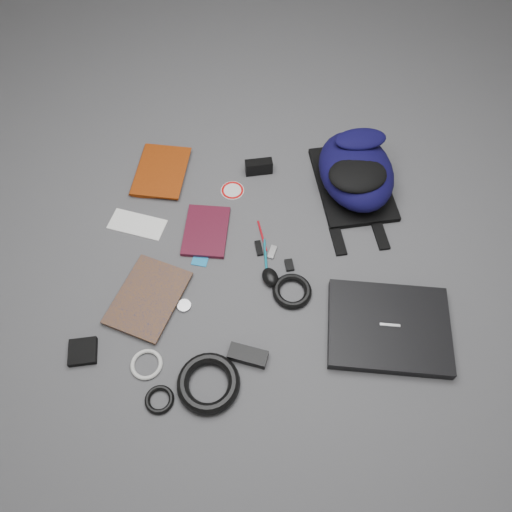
{
  "coord_description": "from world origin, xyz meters",
  "views": [
    {
      "loc": [
        -0.0,
        -0.88,
        1.48
      ],
      "look_at": [
        0.0,
        0.0,
        0.02
      ],
      "focal_mm": 35.0,
      "sensor_mm": 36.0,
      "label": 1
    }
  ],
  "objects_px": {
    "compact_camera": "(259,167)",
    "power_brick": "(248,355)",
    "pouch": "(83,352)",
    "textbook_red": "(137,169)",
    "comic_book": "(122,288)",
    "mouse": "(270,277)",
    "backpack": "(356,171)",
    "dvd_case": "(206,231)",
    "laptop": "(389,327)"
  },
  "relations": [
    {
      "from": "power_brick",
      "to": "pouch",
      "type": "height_order",
      "value": "power_brick"
    },
    {
      "from": "textbook_red",
      "to": "mouse",
      "type": "distance_m",
      "value": 0.69
    },
    {
      "from": "backpack",
      "to": "compact_camera",
      "type": "height_order",
      "value": "backpack"
    },
    {
      "from": "textbook_red",
      "to": "mouse",
      "type": "xyz_separation_m",
      "value": [
        0.5,
        -0.48,
        0.01
      ]
    },
    {
      "from": "backpack",
      "to": "dvd_case",
      "type": "xyz_separation_m",
      "value": [
        -0.54,
        -0.21,
        -0.08
      ]
    },
    {
      "from": "compact_camera",
      "to": "power_brick",
      "type": "distance_m",
      "value": 0.75
    },
    {
      "from": "power_brick",
      "to": "pouch",
      "type": "distance_m",
      "value": 0.51
    },
    {
      "from": "dvd_case",
      "to": "laptop",
      "type": "bearing_deg",
      "value": -27.37
    },
    {
      "from": "backpack",
      "to": "compact_camera",
      "type": "xyz_separation_m",
      "value": [
        -0.35,
        0.07,
        -0.06
      ]
    },
    {
      "from": "backpack",
      "to": "comic_book",
      "type": "height_order",
      "value": "backpack"
    },
    {
      "from": "backpack",
      "to": "laptop",
      "type": "relative_size",
      "value": 1.09
    },
    {
      "from": "compact_camera",
      "to": "backpack",
      "type": "bearing_deg",
      "value": -18.97
    },
    {
      "from": "comic_book",
      "to": "compact_camera",
      "type": "distance_m",
      "value": 0.69
    },
    {
      "from": "backpack",
      "to": "dvd_case",
      "type": "height_order",
      "value": "backpack"
    },
    {
      "from": "comic_book",
      "to": "mouse",
      "type": "bearing_deg",
      "value": 25.91
    },
    {
      "from": "textbook_red",
      "to": "power_brick",
      "type": "height_order",
      "value": "power_brick"
    },
    {
      "from": "dvd_case",
      "to": "comic_book",
      "type": "bearing_deg",
      "value": -134.74
    },
    {
      "from": "compact_camera",
      "to": "mouse",
      "type": "distance_m",
      "value": 0.48
    },
    {
      "from": "comic_book",
      "to": "mouse",
      "type": "xyz_separation_m",
      "value": [
        0.49,
        0.04,
        0.01
      ]
    },
    {
      "from": "backpack",
      "to": "mouse",
      "type": "bearing_deg",
      "value": -136.53
    },
    {
      "from": "laptop",
      "to": "pouch",
      "type": "bearing_deg",
      "value": -170.16
    },
    {
      "from": "laptop",
      "to": "compact_camera",
      "type": "height_order",
      "value": "compact_camera"
    },
    {
      "from": "mouse",
      "to": "pouch",
      "type": "distance_m",
      "value": 0.64
    },
    {
      "from": "backpack",
      "to": "pouch",
      "type": "bearing_deg",
      "value": -152.14
    },
    {
      "from": "mouse",
      "to": "pouch",
      "type": "bearing_deg",
      "value": -177.28
    },
    {
      "from": "power_brick",
      "to": "dvd_case",
      "type": "bearing_deg",
      "value": 123.61
    },
    {
      "from": "dvd_case",
      "to": "pouch",
      "type": "relative_size",
      "value": 2.53
    },
    {
      "from": "laptop",
      "to": "mouse",
      "type": "relative_size",
      "value": 5.18
    },
    {
      "from": "comic_book",
      "to": "compact_camera",
      "type": "height_order",
      "value": "compact_camera"
    },
    {
      "from": "textbook_red",
      "to": "dvd_case",
      "type": "bearing_deg",
      "value": -38.13
    },
    {
      "from": "backpack",
      "to": "mouse",
      "type": "height_order",
      "value": "backpack"
    },
    {
      "from": "compact_camera",
      "to": "power_brick",
      "type": "xyz_separation_m",
      "value": [
        -0.04,
        -0.75,
        -0.01
      ]
    },
    {
      "from": "backpack",
      "to": "dvd_case",
      "type": "distance_m",
      "value": 0.59
    },
    {
      "from": "power_brick",
      "to": "pouch",
      "type": "bearing_deg",
      "value": -166.15
    },
    {
      "from": "backpack",
      "to": "comic_book",
      "type": "bearing_deg",
      "value": -159.91
    },
    {
      "from": "laptop",
      "to": "textbook_red",
      "type": "bearing_deg",
      "value": 148.4
    },
    {
      "from": "textbook_red",
      "to": "mouse",
      "type": "relative_size",
      "value": 3.49
    },
    {
      "from": "textbook_red",
      "to": "power_brick",
      "type": "relative_size",
      "value": 2.12
    },
    {
      "from": "mouse",
      "to": "pouch",
      "type": "xyz_separation_m",
      "value": [
        -0.58,
        -0.26,
        -0.01
      ]
    },
    {
      "from": "compact_camera",
      "to": "mouse",
      "type": "xyz_separation_m",
      "value": [
        0.04,
        -0.47,
        -0.01
      ]
    },
    {
      "from": "compact_camera",
      "to": "laptop",
      "type": "bearing_deg",
      "value": -66.24
    },
    {
      "from": "comic_book",
      "to": "backpack",
      "type": "bearing_deg",
      "value": 50.37
    },
    {
      "from": "compact_camera",
      "to": "textbook_red",
      "type": "bearing_deg",
      "value": 171.68
    },
    {
      "from": "comic_book",
      "to": "mouse",
      "type": "distance_m",
      "value": 0.49
    },
    {
      "from": "compact_camera",
      "to": "power_brick",
      "type": "height_order",
      "value": "compact_camera"
    },
    {
      "from": "comic_book",
      "to": "power_brick",
      "type": "relative_size",
      "value": 2.27
    },
    {
      "from": "mouse",
      "to": "power_brick",
      "type": "height_order",
      "value": "mouse"
    },
    {
      "from": "backpack",
      "to": "compact_camera",
      "type": "relative_size",
      "value": 3.99
    },
    {
      "from": "compact_camera",
      "to": "pouch",
      "type": "distance_m",
      "value": 0.91
    },
    {
      "from": "mouse",
      "to": "comic_book",
      "type": "bearing_deg",
      "value": 163.1
    }
  ]
}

